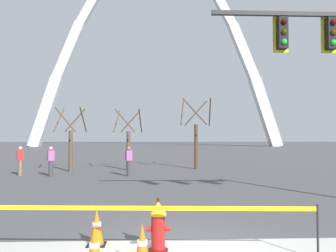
{
  "coord_description": "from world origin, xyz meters",
  "views": [
    {
      "loc": [
        -0.67,
        -6.78,
        2.15
      ],
      "look_at": [
        -0.18,
        5.0,
        2.5
      ],
      "focal_mm": 36.46,
      "sensor_mm": 36.0,
      "label": 1
    }
  ],
  "objects_px": {
    "monument_arch": "(157,55)",
    "pedestrian_walking_right": "(20,161)",
    "traffic_cone_by_hydrant": "(142,246)",
    "fire_hydrant": "(158,226)",
    "traffic_cone_curb_edge": "(97,227)",
    "traffic_cone_mid_sidewalk": "(94,249)",
    "pedestrian_walking_left": "(129,161)",
    "pedestrian_standing_center": "(51,161)"
  },
  "relations": [
    {
      "from": "monument_arch",
      "to": "pedestrian_walking_right",
      "type": "relative_size",
      "value": 32.43
    },
    {
      "from": "traffic_cone_by_hydrant",
      "to": "fire_hydrant",
      "type": "bearing_deg",
      "value": 71.08
    },
    {
      "from": "fire_hydrant",
      "to": "traffic_cone_curb_edge",
      "type": "xyz_separation_m",
      "value": [
        -1.21,
        0.4,
        -0.11
      ]
    },
    {
      "from": "traffic_cone_mid_sidewalk",
      "to": "monument_arch",
      "type": "relative_size",
      "value": 0.01
    },
    {
      "from": "traffic_cone_by_hydrant",
      "to": "traffic_cone_curb_edge",
      "type": "relative_size",
      "value": 1.0
    },
    {
      "from": "pedestrian_walking_right",
      "to": "traffic_cone_mid_sidewalk",
      "type": "bearing_deg",
      "value": -64.72
    },
    {
      "from": "fire_hydrant",
      "to": "pedestrian_walking_left",
      "type": "bearing_deg",
      "value": 96.78
    },
    {
      "from": "traffic_cone_curb_edge",
      "to": "pedestrian_standing_center",
      "type": "xyz_separation_m",
      "value": [
        -4.36,
        11.61,
        0.46
      ]
    },
    {
      "from": "traffic_cone_by_hydrant",
      "to": "pedestrian_walking_right",
      "type": "bearing_deg",
      "value": 118.04
    },
    {
      "from": "pedestrian_standing_center",
      "to": "pedestrian_walking_left",
      "type": "bearing_deg",
      "value": -0.8
    },
    {
      "from": "pedestrian_standing_center",
      "to": "pedestrian_walking_right",
      "type": "xyz_separation_m",
      "value": [
        -1.76,
        0.45,
        0.0
      ]
    },
    {
      "from": "pedestrian_walking_left",
      "to": "pedestrian_standing_center",
      "type": "distance_m",
      "value": 4.15
    },
    {
      "from": "traffic_cone_curb_edge",
      "to": "pedestrian_walking_right",
      "type": "xyz_separation_m",
      "value": [
        -6.12,
        12.06,
        0.46
      ]
    },
    {
      "from": "pedestrian_walking_left",
      "to": "pedestrian_walking_right",
      "type": "bearing_deg",
      "value": 175.12
    },
    {
      "from": "traffic_cone_curb_edge",
      "to": "traffic_cone_mid_sidewalk",
      "type": "bearing_deg",
      "value": -82.16
    },
    {
      "from": "monument_arch",
      "to": "pedestrian_standing_center",
      "type": "relative_size",
      "value": 32.43
    },
    {
      "from": "monument_arch",
      "to": "pedestrian_standing_center",
      "type": "height_order",
      "value": "monument_arch"
    },
    {
      "from": "monument_arch",
      "to": "fire_hydrant",
      "type": "bearing_deg",
      "value": -90.53
    },
    {
      "from": "pedestrian_walking_right",
      "to": "fire_hydrant",
      "type": "bearing_deg",
      "value": -59.52
    },
    {
      "from": "monument_arch",
      "to": "traffic_cone_by_hydrant",
      "type": "bearing_deg",
      "value": -90.77
    },
    {
      "from": "traffic_cone_mid_sidewalk",
      "to": "traffic_cone_curb_edge",
      "type": "xyz_separation_m",
      "value": [
        -0.18,
        1.28,
        0.0
      ]
    },
    {
      "from": "pedestrian_standing_center",
      "to": "traffic_cone_by_hydrant",
      "type": "bearing_deg",
      "value": -67.53
    },
    {
      "from": "traffic_cone_curb_edge",
      "to": "pedestrian_walking_left",
      "type": "relative_size",
      "value": 0.46
    },
    {
      "from": "traffic_cone_mid_sidewalk",
      "to": "traffic_cone_curb_edge",
      "type": "relative_size",
      "value": 1.0
    },
    {
      "from": "monument_arch",
      "to": "pedestrian_walking_left",
      "type": "relative_size",
      "value": 32.43
    },
    {
      "from": "fire_hydrant",
      "to": "traffic_cone_mid_sidewalk",
      "type": "relative_size",
      "value": 1.36
    },
    {
      "from": "pedestrian_walking_left",
      "to": "pedestrian_standing_center",
      "type": "bearing_deg",
      "value": 179.2
    },
    {
      "from": "traffic_cone_mid_sidewalk",
      "to": "pedestrian_walking_right",
      "type": "distance_m",
      "value": 14.76
    },
    {
      "from": "traffic_cone_mid_sidewalk",
      "to": "monument_arch",
      "type": "bearing_deg",
      "value": 88.56
    },
    {
      "from": "pedestrian_walking_right",
      "to": "monument_arch",
      "type": "bearing_deg",
      "value": 81.13
    },
    {
      "from": "fire_hydrant",
      "to": "pedestrian_walking_right",
      "type": "xyz_separation_m",
      "value": [
        -7.33,
        12.45,
        0.35
      ]
    },
    {
      "from": "traffic_cone_curb_edge",
      "to": "monument_arch",
      "type": "bearing_deg",
      "value": 88.37
    },
    {
      "from": "monument_arch",
      "to": "pedestrian_walking_right",
      "type": "distance_m",
      "value": 54.43
    },
    {
      "from": "traffic_cone_by_hydrant",
      "to": "traffic_cone_curb_edge",
      "type": "bearing_deg",
      "value": 128.04
    },
    {
      "from": "fire_hydrant",
      "to": "traffic_cone_curb_edge",
      "type": "bearing_deg",
      "value": 161.77
    },
    {
      "from": "fire_hydrant",
      "to": "pedestrian_walking_left",
      "type": "height_order",
      "value": "pedestrian_walking_left"
    },
    {
      "from": "traffic_cone_curb_edge",
      "to": "monument_arch",
      "type": "height_order",
      "value": "monument_arch"
    },
    {
      "from": "traffic_cone_mid_sidewalk",
      "to": "pedestrian_walking_left",
      "type": "xyz_separation_m",
      "value": [
        -0.39,
        12.84,
        0.46
      ]
    },
    {
      "from": "traffic_cone_by_hydrant",
      "to": "monument_arch",
      "type": "distance_m",
      "value": 66.62
    },
    {
      "from": "traffic_cone_by_hydrant",
      "to": "pedestrian_standing_center",
      "type": "relative_size",
      "value": 0.46
    },
    {
      "from": "fire_hydrant",
      "to": "traffic_cone_mid_sidewalk",
      "type": "distance_m",
      "value": 1.36
    },
    {
      "from": "fire_hydrant",
      "to": "monument_arch",
      "type": "xyz_separation_m",
      "value": [
        0.58,
        63.18,
        18.45
      ]
    }
  ]
}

